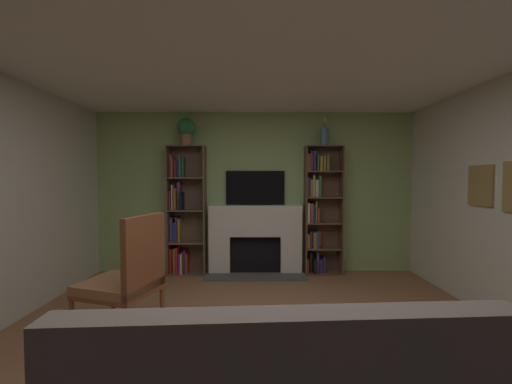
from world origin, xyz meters
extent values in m
plane|color=#946242|center=(0.00, 0.00, 0.00)|extent=(6.58, 6.58, 0.00)
cube|color=#9CBB74|center=(0.00, 2.77, 1.27)|extent=(5.12, 0.06, 2.53)
cube|color=olive|center=(2.48, 1.18, 1.41)|extent=(0.03, 0.37, 0.45)
cube|color=#2E573A|center=(2.47, 1.18, 1.41)|extent=(0.01, 0.31, 0.39)
cube|color=white|center=(0.00, 0.00, 2.56)|extent=(5.12, 5.61, 0.06)
cube|color=white|center=(-0.56, 2.64, 0.29)|extent=(0.32, 0.21, 0.59)
cube|color=white|center=(0.56, 2.64, 0.29)|extent=(0.32, 0.21, 0.59)
cube|color=white|center=(0.00, 2.64, 0.83)|extent=(1.44, 0.21, 0.48)
cube|color=black|center=(0.00, 2.70, 0.29)|extent=(0.79, 0.08, 0.59)
cube|color=#4F524F|center=(0.00, 2.38, 0.01)|extent=(1.54, 0.30, 0.03)
cube|color=black|center=(0.00, 2.71, 1.34)|extent=(0.92, 0.06, 0.53)
cube|color=brown|center=(-1.34, 2.60, 1.00)|extent=(0.02, 0.28, 2.00)
cube|color=brown|center=(-0.78, 2.60, 1.00)|extent=(0.02, 0.28, 2.00)
cube|color=brown|center=(-1.06, 2.73, 1.00)|extent=(0.58, 0.02, 2.00)
cube|color=brown|center=(-1.06, 2.60, 0.01)|extent=(0.54, 0.28, 0.02)
cube|color=red|center=(-1.30, 2.62, 0.21)|extent=(0.03, 0.21, 0.38)
cube|color=#A4703C|center=(-1.25, 2.63, 0.21)|extent=(0.04, 0.20, 0.39)
cube|color=red|center=(-1.20, 2.60, 0.22)|extent=(0.03, 0.24, 0.41)
cube|color=#65267C|center=(-1.17, 2.61, 0.18)|extent=(0.02, 0.23, 0.32)
cube|color=beige|center=(-1.14, 2.61, 0.17)|extent=(0.03, 0.23, 0.31)
cube|color=#592D6B|center=(-1.10, 2.63, 0.20)|extent=(0.02, 0.18, 0.36)
cube|color=#AA301E|center=(-1.06, 2.62, 0.17)|extent=(0.03, 0.20, 0.31)
cube|color=brown|center=(-1.06, 2.60, 0.50)|extent=(0.54, 0.28, 0.02)
cube|color=#573F7C|center=(-1.30, 2.64, 0.70)|extent=(0.04, 0.17, 0.38)
cube|color=#324087|center=(-1.26, 2.64, 0.66)|extent=(0.04, 0.17, 0.30)
cube|color=#533172|center=(-1.22, 2.62, 0.70)|extent=(0.02, 0.20, 0.39)
cube|color=olive|center=(-1.18, 2.62, 0.69)|extent=(0.03, 0.21, 0.36)
cube|color=brown|center=(-1.06, 2.60, 1.00)|extent=(0.54, 0.28, 0.02)
cube|color=#B1322E|center=(-1.31, 2.62, 1.15)|extent=(0.02, 0.20, 0.29)
cube|color=beige|center=(-1.27, 2.62, 1.20)|extent=(0.02, 0.22, 0.39)
cube|color=brown|center=(-1.23, 2.61, 1.17)|extent=(0.04, 0.23, 0.33)
cube|color=#5E3670|center=(-1.18, 2.64, 1.22)|extent=(0.04, 0.16, 0.43)
cube|color=black|center=(-1.14, 2.61, 1.14)|extent=(0.03, 0.23, 0.28)
cube|color=brown|center=(-1.06, 2.60, 1.50)|extent=(0.54, 0.28, 0.02)
cube|color=#BF3436|center=(-1.30, 2.64, 1.68)|extent=(0.03, 0.18, 0.36)
cube|color=brown|center=(-1.26, 2.61, 1.66)|extent=(0.02, 0.24, 0.32)
cube|color=#B2272D|center=(-1.23, 2.64, 1.64)|extent=(0.03, 0.16, 0.26)
cube|color=#173D99|center=(-1.19, 2.64, 1.64)|extent=(0.04, 0.17, 0.27)
cube|color=#377148|center=(-1.14, 2.61, 1.67)|extent=(0.02, 0.23, 0.33)
cube|color=#2C663F|center=(-1.11, 2.65, 1.66)|extent=(0.03, 0.16, 0.31)
cube|color=brown|center=(-1.06, 2.60, 1.99)|extent=(0.54, 0.28, 0.02)
cube|color=brown|center=(0.78, 2.61, 1.00)|extent=(0.02, 0.27, 2.00)
cube|color=brown|center=(1.34, 2.61, 1.00)|extent=(0.02, 0.27, 2.00)
cube|color=brown|center=(1.06, 2.73, 1.00)|extent=(0.58, 0.02, 2.00)
cube|color=brown|center=(1.06, 2.61, 0.01)|extent=(0.54, 0.27, 0.02)
cube|color=#BD3725|center=(0.82, 2.63, 0.13)|extent=(0.04, 0.18, 0.22)
cube|color=black|center=(0.87, 2.64, 0.18)|extent=(0.04, 0.17, 0.32)
cube|color=black|center=(0.92, 2.61, 0.13)|extent=(0.04, 0.23, 0.22)
cube|color=#524169|center=(0.98, 2.65, 0.19)|extent=(0.04, 0.16, 0.34)
cube|color=#4E3265|center=(1.02, 2.63, 0.12)|extent=(0.03, 0.19, 0.21)
cube|color=navy|center=(1.07, 2.64, 0.14)|extent=(0.03, 0.18, 0.24)
cube|color=brown|center=(1.06, 2.61, 0.40)|extent=(0.54, 0.27, 0.02)
cube|color=olive|center=(0.82, 2.62, 0.52)|extent=(0.04, 0.21, 0.22)
cube|color=#543E7F|center=(0.87, 2.64, 0.53)|extent=(0.02, 0.18, 0.25)
cube|color=#976325|center=(0.92, 2.62, 0.53)|extent=(0.04, 0.22, 0.25)
cube|color=#24548A|center=(0.96, 2.63, 0.54)|extent=(0.03, 0.20, 0.27)
cube|color=#A3331D|center=(1.00, 2.65, 0.54)|extent=(0.03, 0.15, 0.25)
cube|color=brown|center=(1.06, 2.61, 0.80)|extent=(0.54, 0.27, 0.02)
cube|color=beige|center=(0.82, 2.62, 0.96)|extent=(0.04, 0.22, 0.30)
cube|color=brown|center=(0.87, 2.62, 0.96)|extent=(0.04, 0.20, 0.30)
cube|color=navy|center=(0.91, 2.64, 0.94)|extent=(0.02, 0.18, 0.27)
cube|color=olive|center=(0.94, 2.63, 0.97)|extent=(0.02, 0.20, 0.33)
cube|color=#B23933|center=(0.97, 2.62, 0.92)|extent=(0.02, 0.21, 0.22)
cube|color=brown|center=(1.06, 2.61, 1.20)|extent=(0.54, 0.27, 0.02)
cube|color=#50407A|center=(0.82, 2.64, 1.36)|extent=(0.04, 0.16, 0.30)
cube|color=olive|center=(0.87, 2.64, 1.34)|extent=(0.04, 0.18, 0.27)
cube|color=beige|center=(0.91, 2.65, 1.37)|extent=(0.03, 0.15, 0.33)
cube|color=beige|center=(0.96, 2.65, 1.34)|extent=(0.04, 0.16, 0.26)
cube|color=#2B8049|center=(1.00, 2.63, 1.37)|extent=(0.03, 0.19, 0.32)
cube|color=brown|center=(1.06, 2.61, 1.60)|extent=(0.54, 0.27, 0.02)
cube|color=#9A5B27|center=(0.82, 2.63, 1.74)|extent=(0.04, 0.20, 0.26)
cube|color=#4B3379|center=(0.86, 2.63, 1.76)|extent=(0.03, 0.19, 0.31)
cube|color=#592A64|center=(0.92, 2.65, 1.76)|extent=(0.04, 0.15, 0.31)
cube|color=#38784A|center=(0.97, 2.64, 1.73)|extent=(0.02, 0.18, 0.25)
cube|color=olive|center=(1.01, 2.63, 1.72)|extent=(0.04, 0.19, 0.22)
cube|color=olive|center=(1.07, 2.65, 1.72)|extent=(0.04, 0.15, 0.23)
cube|color=olive|center=(1.12, 2.63, 1.72)|extent=(0.03, 0.19, 0.24)
cube|color=brown|center=(1.06, 2.61, 1.99)|extent=(0.54, 0.27, 0.02)
cylinder|color=#A56B4F|center=(-1.06, 2.59, 2.08)|extent=(0.18, 0.18, 0.17)
sphere|color=#2B7441|center=(-1.06, 2.59, 2.28)|extent=(0.28, 0.28, 0.28)
cylinder|color=#4D719B|center=(1.06, 2.59, 2.13)|extent=(0.13, 0.13, 0.27)
cylinder|color=#4C7F3F|center=(1.07, 2.62, 2.32)|extent=(0.01, 0.01, 0.12)
sphere|color=yellow|center=(1.07, 2.62, 2.38)|extent=(0.05, 0.05, 0.05)
cylinder|color=#4C7F3F|center=(1.06, 2.61, 2.34)|extent=(0.01, 0.01, 0.16)
sphere|color=yellow|center=(1.06, 2.61, 2.42)|extent=(0.04, 0.04, 0.04)
cylinder|color=#4C7F3F|center=(1.07, 2.57, 2.32)|extent=(0.01, 0.01, 0.12)
sphere|color=yellow|center=(1.07, 2.57, 2.38)|extent=(0.06, 0.06, 0.06)
cube|color=slate|center=(0.12, -1.05, 0.70)|extent=(1.94, 0.26, 0.51)
cylinder|color=brown|center=(-1.09, 0.32, 0.23)|extent=(0.04, 0.04, 0.45)
cylinder|color=brown|center=(-0.94, 0.81, 0.23)|extent=(0.04, 0.04, 0.45)
cylinder|color=brown|center=(-1.65, 0.50, 0.23)|extent=(0.04, 0.04, 0.45)
cylinder|color=brown|center=(-1.50, 0.99, 0.23)|extent=(0.04, 0.04, 0.45)
cube|color=#AE7148|center=(-1.29, 0.65, 0.49)|extent=(0.77, 0.72, 0.08)
cube|color=brown|center=(-1.29, 0.65, 0.43)|extent=(0.77, 0.72, 0.04)
cube|color=brown|center=(-1.02, 0.57, 0.80)|extent=(0.22, 0.55, 0.71)
camera|label=1|loc=(-0.03, -2.29, 1.49)|focal=22.20mm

